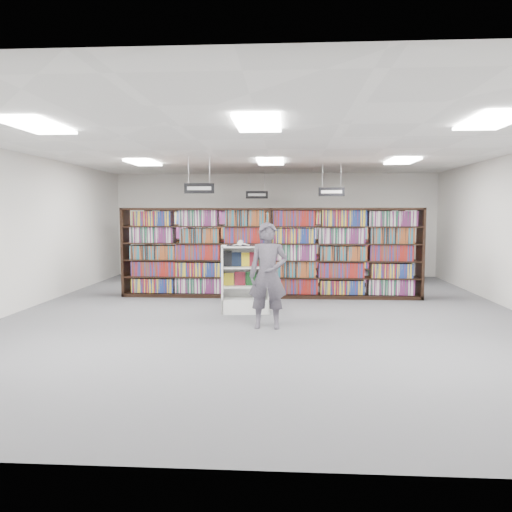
# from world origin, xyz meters

# --- Properties ---
(floor) EXTENTS (12.00, 12.00, 0.00)m
(floor) POSITION_xyz_m (0.00, 0.00, 0.00)
(floor) COLOR #4E4E52
(floor) RESTS_ON ground
(ceiling) EXTENTS (10.00, 12.00, 0.10)m
(ceiling) POSITION_xyz_m (0.00, 0.00, 3.20)
(ceiling) COLOR silver
(ceiling) RESTS_ON wall_back
(wall_back) EXTENTS (10.00, 0.10, 3.20)m
(wall_back) POSITION_xyz_m (0.00, 6.00, 1.60)
(wall_back) COLOR silver
(wall_back) RESTS_ON ground
(wall_front) EXTENTS (10.00, 0.10, 3.20)m
(wall_front) POSITION_xyz_m (0.00, -6.00, 1.60)
(wall_front) COLOR silver
(wall_front) RESTS_ON ground
(wall_left) EXTENTS (0.10, 12.00, 3.20)m
(wall_left) POSITION_xyz_m (-5.00, 0.00, 1.60)
(wall_left) COLOR silver
(wall_left) RESTS_ON ground
(bookshelf_row_near) EXTENTS (7.00, 0.60, 2.10)m
(bookshelf_row_near) POSITION_xyz_m (0.00, 2.00, 1.05)
(bookshelf_row_near) COLOR black
(bookshelf_row_near) RESTS_ON floor
(bookshelf_row_mid) EXTENTS (7.00, 0.60, 2.10)m
(bookshelf_row_mid) POSITION_xyz_m (0.00, 4.00, 1.05)
(bookshelf_row_mid) COLOR black
(bookshelf_row_mid) RESTS_ON floor
(bookshelf_row_far) EXTENTS (7.00, 0.60, 2.10)m
(bookshelf_row_far) POSITION_xyz_m (0.00, 5.70, 1.05)
(bookshelf_row_far) COLOR black
(bookshelf_row_far) RESTS_ON floor
(aisle_sign_left) EXTENTS (0.65, 0.02, 0.80)m
(aisle_sign_left) POSITION_xyz_m (-1.50, 1.00, 2.53)
(aisle_sign_left) COLOR #B2B2B7
(aisle_sign_left) RESTS_ON ceiling
(aisle_sign_right) EXTENTS (0.65, 0.02, 0.80)m
(aisle_sign_right) POSITION_xyz_m (1.50, 3.00, 2.53)
(aisle_sign_right) COLOR #B2B2B7
(aisle_sign_right) RESTS_ON ceiling
(aisle_sign_center) EXTENTS (0.65, 0.02, 0.80)m
(aisle_sign_center) POSITION_xyz_m (-0.50, 5.00, 2.53)
(aisle_sign_center) COLOR #B2B2B7
(aisle_sign_center) RESTS_ON ceiling
(troffer_front_left) EXTENTS (0.60, 1.20, 0.04)m
(troffer_front_left) POSITION_xyz_m (-3.00, -3.00, 3.16)
(troffer_front_left) COLOR white
(troffer_front_left) RESTS_ON ceiling
(troffer_front_center) EXTENTS (0.60, 1.20, 0.04)m
(troffer_front_center) POSITION_xyz_m (0.00, -3.00, 3.16)
(troffer_front_center) COLOR white
(troffer_front_center) RESTS_ON ceiling
(troffer_front_right) EXTENTS (0.60, 1.20, 0.04)m
(troffer_front_right) POSITION_xyz_m (3.00, -3.00, 3.16)
(troffer_front_right) COLOR white
(troffer_front_right) RESTS_ON ceiling
(troffer_back_left) EXTENTS (0.60, 1.20, 0.04)m
(troffer_back_left) POSITION_xyz_m (-3.00, 2.00, 3.16)
(troffer_back_left) COLOR white
(troffer_back_left) RESTS_ON ceiling
(troffer_back_center) EXTENTS (0.60, 1.20, 0.04)m
(troffer_back_center) POSITION_xyz_m (0.00, 2.00, 3.16)
(troffer_back_center) COLOR white
(troffer_back_center) RESTS_ON ceiling
(troffer_back_right) EXTENTS (0.60, 1.20, 0.04)m
(troffer_back_right) POSITION_xyz_m (3.00, 2.00, 3.16)
(troffer_back_right) COLOR white
(troffer_back_right) RESTS_ON ceiling
(endcap_display) EXTENTS (1.00, 0.57, 1.34)m
(endcap_display) POSITION_xyz_m (-0.43, 0.14, 0.46)
(endcap_display) COLOR white
(endcap_display) RESTS_ON floor
(open_book) EXTENTS (0.58, 0.35, 0.13)m
(open_book) POSITION_xyz_m (-0.51, 0.04, 1.37)
(open_book) COLOR black
(open_book) RESTS_ON endcap_display
(shopper) EXTENTS (0.67, 0.45, 1.83)m
(shopper) POSITION_xyz_m (0.07, -1.21, 0.91)
(shopper) COLOR #4F4A55
(shopper) RESTS_ON floor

